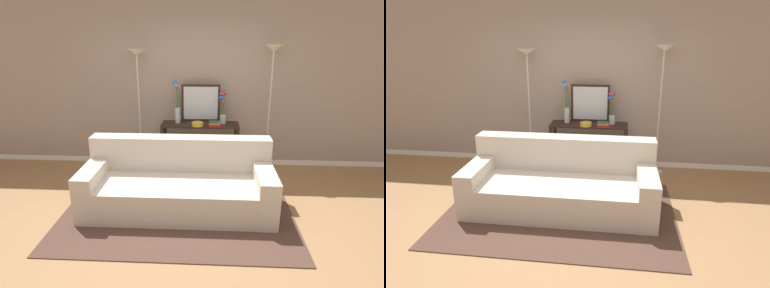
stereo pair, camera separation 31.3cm
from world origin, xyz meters
TOP-DOWN VIEW (x-y plane):
  - ground_plane at (0.00, 0.00)m, footprint 16.00×16.00m
  - back_wall at (0.00, 2.10)m, footprint 12.00×0.15m
  - area_rug at (-0.19, 0.32)m, footprint 2.91×1.93m
  - couch at (-0.19, 0.49)m, footprint 2.40×0.99m
  - console_table at (0.05, 1.70)m, footprint 1.23×0.39m
  - floor_lamp_left at (-0.94, 1.78)m, footprint 0.28×0.28m
  - floor_lamp_right at (1.14, 1.78)m, footprint 0.28×0.28m
  - wall_mirror at (0.05, 1.87)m, footprint 0.62×0.02m
  - vase_tall_flowers at (-0.32, 1.74)m, footprint 0.11×0.12m
  - vase_short_flowers at (0.40, 1.75)m, footprint 0.12×0.12m
  - fruit_bowl at (0.01, 1.57)m, footprint 0.18×0.18m
  - book_stack at (0.27, 1.57)m, footprint 0.21×0.16m
  - book_row_under_console at (-0.35, 1.70)m, footprint 0.20×0.17m

SIDE VIEW (x-z plane):
  - ground_plane at x=0.00m, z-range -0.02..0.00m
  - area_rug at x=-0.19m, z-range 0.00..0.01m
  - book_row_under_console at x=-0.35m, z-range -0.01..0.12m
  - couch at x=-0.19m, z-range -0.13..0.75m
  - console_table at x=0.05m, z-range 0.16..0.97m
  - fruit_bowl at x=0.01m, z-range 0.81..0.87m
  - book_stack at x=0.27m, z-range 0.81..0.88m
  - vase_short_flowers at x=0.40m, z-range 0.80..1.31m
  - wall_mirror at x=0.05m, z-range 0.81..1.41m
  - vase_tall_flowers at x=-0.32m, z-range 0.81..1.49m
  - back_wall at x=0.00m, z-range 0.00..2.92m
  - floor_lamp_left at x=-0.94m, z-range 0.56..2.52m
  - floor_lamp_right at x=1.14m, z-range 0.58..2.60m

